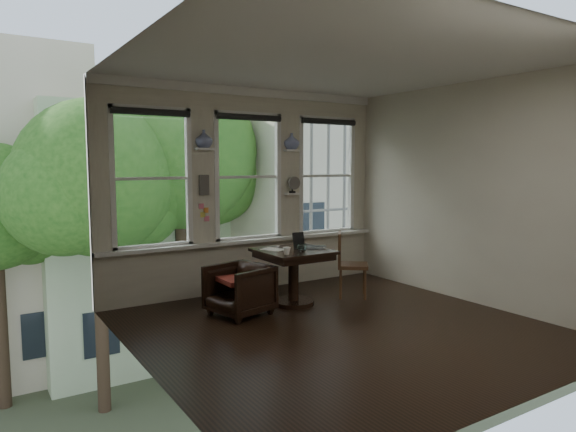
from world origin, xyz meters
TOP-DOWN VIEW (x-y plane):
  - ground at (0.00, 0.00)m, footprint 4.50×4.50m
  - ceiling at (0.00, 0.00)m, footprint 4.50×4.50m
  - wall_back at (0.00, 2.25)m, footprint 4.50×0.00m
  - wall_front at (0.00, -2.25)m, footprint 4.50×0.00m
  - wall_left at (-2.25, 0.00)m, footprint 0.00×4.50m
  - wall_right at (2.25, 0.00)m, footprint 0.00×4.50m
  - window_left at (-1.45, 2.25)m, footprint 1.10×0.12m
  - window_center at (0.00, 2.25)m, footprint 1.10×0.12m
  - window_right at (1.45, 2.25)m, footprint 1.10×0.12m
  - shelf_left at (-0.72, 2.15)m, footprint 0.26×0.16m
  - shelf_right at (0.72, 2.15)m, footprint 0.26×0.16m
  - intercom at (-0.72, 2.18)m, footprint 0.14×0.06m
  - sticky_notes at (-0.72, 2.19)m, footprint 0.16×0.01m
  - desk_fan at (0.72, 2.13)m, footprint 0.20×0.20m
  - vase_left at (-0.72, 2.15)m, footprint 0.24×0.24m
  - vase_right at (0.72, 2.15)m, footprint 0.24×0.24m
  - table at (0.11, 1.15)m, footprint 0.90×0.90m
  - armchair_left at (-0.73, 1.10)m, footprint 0.85×0.83m
  - cushion_red at (-0.73, 1.10)m, footprint 0.45×0.45m
  - side_chair_right at (1.05, 1.04)m, footprint 0.59×0.59m
  - laptop at (0.39, 1.07)m, footprint 0.40×0.37m
  - mug at (-0.17, 0.88)m, footprint 0.13×0.13m
  - drinking_glass at (0.13, 0.97)m, footprint 0.14×0.14m
  - tablet at (0.22, 1.20)m, footprint 0.17×0.10m
  - papers at (-0.11, 1.30)m, footprint 0.33×0.37m

SIDE VIEW (x-z plane):
  - ground at x=0.00m, z-range 0.00..0.00m
  - armchair_left at x=-0.73m, z-range 0.00..0.64m
  - table at x=0.11m, z-range 0.00..0.75m
  - cushion_red at x=-0.73m, z-range 0.42..0.48m
  - side_chair_right at x=1.05m, z-range 0.00..0.92m
  - papers at x=-0.11m, z-range 0.75..0.75m
  - laptop at x=0.39m, z-range 0.75..0.78m
  - mug at x=-0.17m, z-range 0.75..0.84m
  - drinking_glass at x=0.13m, z-range 0.75..0.85m
  - tablet at x=0.22m, z-range 0.75..0.97m
  - sticky_notes at x=-0.72m, z-range 1.13..1.37m
  - wall_back at x=0.00m, z-range -0.75..3.75m
  - wall_front at x=0.00m, z-range -0.75..3.75m
  - wall_left at x=-2.25m, z-range -0.75..3.75m
  - wall_right at x=2.25m, z-range -0.75..3.75m
  - desk_fan at x=0.72m, z-range 1.41..1.65m
  - intercom at x=-0.72m, z-range 1.46..1.74m
  - window_left at x=-1.45m, z-range 0.75..2.65m
  - window_center at x=0.00m, z-range 0.75..2.65m
  - window_right at x=1.45m, z-range 0.75..2.65m
  - shelf_left at x=-0.72m, z-range 2.08..2.12m
  - shelf_right at x=0.72m, z-range 2.08..2.12m
  - vase_left at x=-0.72m, z-range 2.12..2.36m
  - vase_right at x=0.72m, z-range 2.12..2.36m
  - ceiling at x=0.00m, z-range 3.00..3.00m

